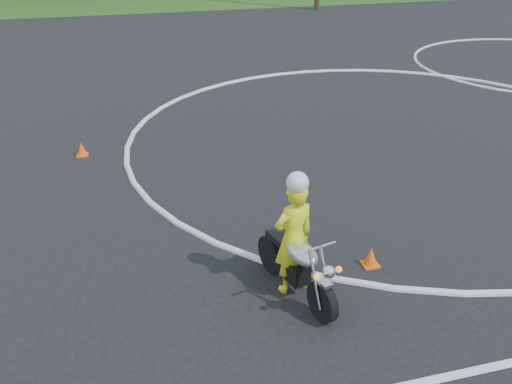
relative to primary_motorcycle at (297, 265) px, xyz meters
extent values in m
plane|color=black|center=(4.06, 2.08, -0.47)|extent=(120.00, 120.00, 0.00)
torus|color=silver|center=(4.06, 5.08, -0.46)|extent=(12.12, 12.12, 0.12)
cube|color=silver|center=(1.06, -1.92, -0.46)|extent=(8.00, 0.12, 0.01)
cylinder|color=black|center=(0.14, -0.59, -0.19)|extent=(0.24, 0.56, 0.55)
cylinder|color=black|center=(-0.17, 0.66, -0.19)|extent=(0.24, 0.56, 0.55)
cube|color=black|center=(-0.02, 0.08, -0.10)|extent=(0.37, 0.55, 0.28)
ellipsoid|color=silver|center=(0.02, -0.10, 0.25)|extent=(0.46, 0.65, 0.26)
cube|color=black|center=(-0.09, 0.35, 0.21)|extent=(0.36, 0.59, 0.09)
cylinder|color=silver|center=(0.05, -0.54, 0.13)|extent=(0.12, 0.33, 0.74)
cylinder|color=silver|center=(0.21, -0.50, 0.13)|extent=(0.12, 0.33, 0.74)
cube|color=silver|center=(0.15, -0.61, 0.10)|extent=(0.17, 0.23, 0.05)
cylinder|color=white|center=(0.09, -0.37, 0.47)|extent=(0.63, 0.19, 0.03)
sphere|color=white|center=(0.16, -0.68, 0.31)|extent=(0.17, 0.17, 0.17)
sphere|color=orange|center=(0.00, -0.70, 0.28)|extent=(0.08, 0.08, 0.08)
sphere|color=orange|center=(0.32, -0.62, 0.28)|extent=(0.08, 0.08, 0.08)
cylinder|color=white|center=(0.03, 0.47, -0.19)|extent=(0.25, 0.73, 0.07)
imported|color=yellow|center=(-0.01, 0.13, 0.34)|extent=(0.67, 0.52, 1.62)
sphere|color=white|center=(0.00, 0.09, 1.18)|extent=(0.29, 0.29, 0.29)
cone|color=#FF5E0D|center=(-2.81, 5.83, -0.32)|extent=(0.22, 0.22, 0.30)
cube|color=#FF5E0D|center=(-2.81, 5.83, -0.45)|extent=(0.24, 0.24, 0.03)
cone|color=#FF5E0D|center=(1.28, 0.37, -0.32)|extent=(0.22, 0.22, 0.30)
cube|color=#FF5E0D|center=(1.28, 0.37, -0.45)|extent=(0.24, 0.24, 0.03)
camera|label=1|loc=(-2.21, -5.98, 4.25)|focal=40.00mm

